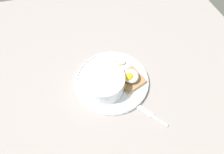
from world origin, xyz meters
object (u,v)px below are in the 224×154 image
Objects in this scene: banana_slice_front at (112,61)px; banana_slice_right at (121,61)px; banana_slice_back at (115,66)px; knife at (150,115)px; oatmeal_bowl at (104,83)px; toast_slice at (130,79)px; poached_egg at (131,76)px; banana_slice_left at (104,60)px.

banana_slice_front is 1.00× the size of banana_slice_right.
banana_slice_right is at bearing 118.39° from banana_slice_back.
banana_slice_right is 22.43cm from knife.
oatmeal_bowl reaches higher than toast_slice.
banana_slice_front is at bearing -156.06° from toast_slice.
poached_egg is (-0.47, 9.32, -0.14)cm from oatmeal_bowl.
banana_slice_left is at bearing -157.73° from knife.
banana_slice_right is at bearing -170.52° from knife.
banana_slice_left is (-10.71, -7.32, -0.15)cm from toast_slice.
oatmeal_bowl is 10.18cm from banana_slice_back.
knife is (24.20, 9.91, -1.17)cm from banana_slice_left.
oatmeal_bowl is at bearing -87.09° from poached_egg.
banana_slice_left is at bearing -132.93° from banana_slice_back.
toast_slice is 1.05× the size of knife.
banana_slice_right is (1.13, 3.22, 0.08)cm from banana_slice_front.
toast_slice is 8.10cm from banana_slice_back.
oatmeal_bowl is 9.82cm from toast_slice.
oatmeal_bowl reaches higher than banana_slice_right.
banana_slice_front is 3.41cm from banana_slice_right.
banana_slice_left is 6.57cm from banana_slice_right.
poached_egg is at bearing 22.70° from banana_slice_front.
banana_slice_back is (-7.40, -3.41, -2.46)cm from poached_egg.
banana_slice_front is 0.41× the size of knife.
knife is at bearing 16.56° from banana_slice_front.
banana_slice_back reaches higher than knife.
banana_slice_back is at bearing 143.12° from oatmeal_bowl.
knife is at bearing 16.61° from banana_slice_back.
banana_slice_right is (-1.35, 2.50, 0.21)cm from banana_slice_back.
toast_slice is 8.67cm from banana_slice_right.
poached_egg is at bearing -168.26° from knife.
toast_slice and banana_slice_left have the same top height.
banana_slice_front is 24.25cm from knife.
poached_egg is 14.07cm from knife.
banana_slice_right is at bearing 137.66° from oatmeal_bowl.
oatmeal_bowl is 4.38× the size of banana_slice_back.
banana_slice_right is at bearing 70.65° from banana_slice_front.
oatmeal_bowl is at bearing -36.88° from banana_slice_back.
toast_slice is 2.54× the size of banana_slice_right.
poached_egg reaches higher than banana_slice_left.
banana_slice_front and banana_slice_left have the same top height.
knife is (13.34, 2.77, -3.54)cm from poached_egg.
banana_slice_right reaches higher than banana_slice_left.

